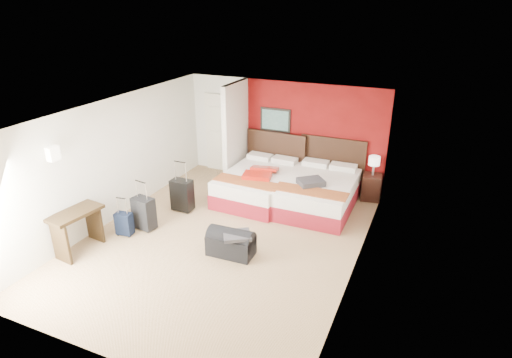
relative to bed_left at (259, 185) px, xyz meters
The scene contains 17 objects.
ground 2.01m from the bed_left, 86.44° to the right, with size 6.50×6.50×0.00m, color tan.
room_walls 1.69m from the bed_left, 156.44° to the right, with size 5.02×6.52×2.50m.
red_accent_panel 1.79m from the bed_left, 55.11° to the left, with size 3.50×0.04×2.50m, color maroon.
partition_wall 1.43m from the bed_left, 144.21° to the left, with size 0.12×1.20×2.50m, color silver.
entry_door 2.16m from the bed_left, 143.08° to the left, with size 0.82×0.06×2.05m, color silver.
bed_left is the anchor object (origin of this frame).
bed_right 1.40m from the bed_left, ahead, with size 1.49×2.13×0.64m, color white.
red_suitcase_open 0.39m from the bed_left, 45.00° to the right, with size 0.61×0.84×0.11m, color #B31B0F.
jacket_bundle 1.38m from the bed_left, ahead, with size 0.52×0.42×0.12m, color #3A3A40.
nightstand 2.59m from the bed_left, 21.87° to the left, with size 0.43×0.43×0.60m, color black.
table_lamp 2.64m from the bed_left, 21.87° to the left, with size 0.25×0.25×0.45m, color beige.
suitcase_black 1.78m from the bed_left, 135.22° to the right, with size 0.45×0.28×0.68m, color black.
suitcase_charcoal 2.72m from the bed_left, 123.88° to the right, with size 0.44×0.27×0.64m, color black.
suitcase_navy 3.14m from the bed_left, 123.36° to the right, with size 0.32×0.19×0.44m, color black.
duffel_bag 2.46m from the bed_left, 78.47° to the right, with size 0.83×0.44×0.42m, color black.
jacket_draped 2.54m from the bed_left, 75.37° to the right, with size 0.48×0.40×0.06m, color #38383D.
desk 3.99m from the bed_left, 121.91° to the right, with size 0.48×0.95×0.80m, color black.
Camera 1 is at (3.44, -6.33, 4.30)m, focal length 30.06 mm.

